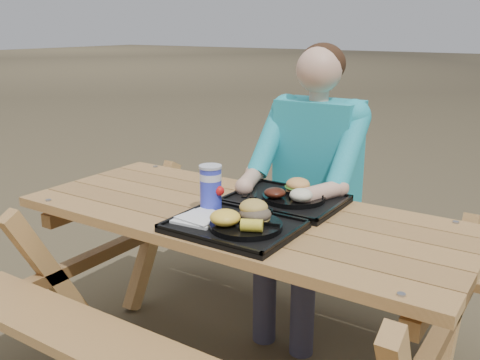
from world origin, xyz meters
The scene contains 17 objects.
picnic_table centered at (0.00, 0.00, 0.38)m, with size 1.80×1.49×0.75m, color #999999, non-canonical shape.
tray_near centered at (0.09, -0.18, 0.76)m, with size 0.45×0.35×0.02m, color black.
tray_far centered at (0.11, 0.19, 0.76)m, with size 0.45×0.35×0.02m, color black.
plate_near centered at (0.15, -0.19, 0.78)m, with size 0.26×0.26×0.02m, color black.
plate_far centered at (0.14, 0.20, 0.78)m, with size 0.26×0.26×0.02m, color black.
napkin_stack centered at (-0.04, -0.21, 0.78)m, with size 0.16×0.16×0.02m, color white.
soda_cup centered at (-0.07, -0.09, 0.85)m, with size 0.08×0.08×0.17m, color #1B26CB.
condiment_bbq centered at (0.09, -0.06, 0.78)m, with size 0.05×0.05×0.03m, color black.
condiment_mustard centered at (0.15, -0.05, 0.78)m, with size 0.05×0.05×0.03m, color gold.
sandwich centered at (0.16, -0.14, 0.85)m, with size 0.11×0.11×0.11m, color gold, non-canonical shape.
mac_cheese centered at (0.10, -0.24, 0.82)m, with size 0.11×0.11×0.05m, color yellow.
corn_cob centered at (0.21, -0.24, 0.81)m, with size 0.07×0.07×0.04m, color yellow, non-canonical shape.
cutlery_far centered at (-0.05, 0.18, 0.77)m, with size 0.03×0.16×0.01m, color black.
burger centered at (0.13, 0.24, 0.84)m, with size 0.10×0.10×0.09m, color #E9A052, non-canonical shape.
baked_beans centered at (0.09, 0.12, 0.81)m, with size 0.09×0.09×0.04m, color #44180D.
potato_salad centered at (0.20, 0.14, 0.82)m, with size 0.09×0.09×0.05m, color #F2EECD.
diner centered at (0.05, 0.58, 0.64)m, with size 0.48×0.84×1.28m, color #17A0A3, non-canonical shape.
Camera 1 is at (1.10, -1.68, 1.46)m, focal length 40.00 mm.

